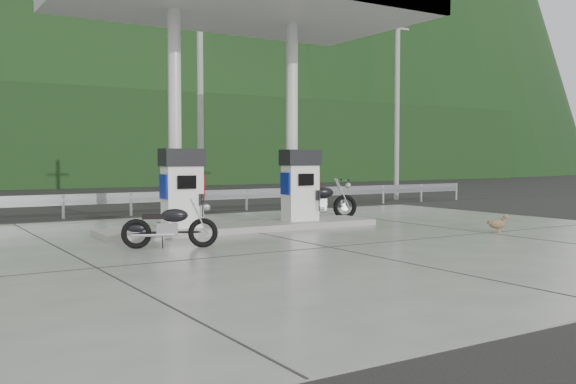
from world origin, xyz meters
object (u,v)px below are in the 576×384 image
motorcycle_left (170,227)px  duck (497,224)px  motorcycle_right (319,202)px  gas_pump_left (182,188)px  gas_pump_right (300,185)px

motorcycle_left → duck: bearing=12.1°
motorcycle_left → motorcycle_right: size_ratio=0.82×
motorcycle_right → duck: motorcycle_right is taller
motorcycle_left → motorcycle_right: 6.58m
gas_pump_left → gas_pump_right: bearing=0.0°
gas_pump_right → motorcycle_right: gas_pump_right is taller
gas_pump_left → duck: bearing=-28.2°
gas_pump_left → motorcycle_right: bearing=15.4°
motorcycle_right → duck: bearing=-52.0°
motorcycle_left → duck: (7.54, -1.54, -0.23)m
gas_pump_left → motorcycle_left: bearing=-118.8°
motorcycle_left → gas_pump_left: bearing=84.9°
motorcycle_right → motorcycle_left: bearing=-133.4°
gas_pump_left → motorcycle_right: size_ratio=0.86×
gas_pump_left → duck: (6.48, -3.47, -0.87)m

